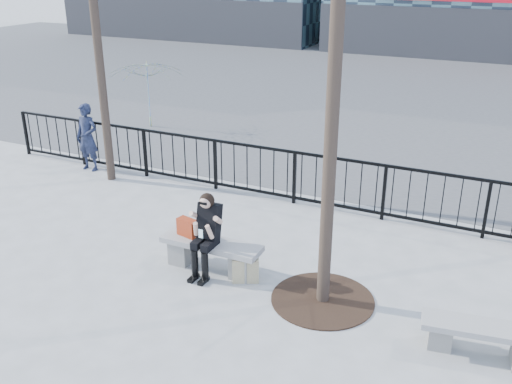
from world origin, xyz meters
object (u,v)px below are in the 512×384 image
at_px(bench_second, 483,337).
at_px(standing_man, 87,137).
at_px(seated_woman, 206,235).
at_px(bench_main, 211,252).

relative_size(bench_second, standing_man, 0.95).
bearing_deg(standing_man, seated_woman, -31.26).
distance_m(bench_second, standing_man, 9.49).
bearing_deg(bench_main, seated_woman, -90.00).
xyz_separation_m(bench_second, seated_woman, (-4.09, 0.26, 0.40)).
height_order(bench_main, bench_second, bench_main).
height_order(bench_main, seated_woman, seated_woman).
bearing_deg(seated_woman, bench_main, 90.00).
xyz_separation_m(bench_main, bench_second, (4.09, -0.42, -0.03)).
distance_m(bench_main, seated_woman, 0.40).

